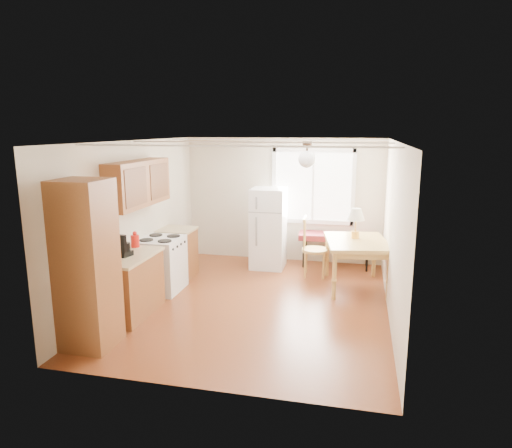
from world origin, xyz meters
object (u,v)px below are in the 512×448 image
(dining_table, at_px, (357,246))
(refrigerator, at_px, (268,228))
(chair, at_px, (309,242))
(bench, at_px, (336,237))

(dining_table, bearing_deg, refrigerator, 144.60)
(dining_table, bearing_deg, chair, 142.27)
(refrigerator, height_order, bench, refrigerator)
(refrigerator, xyz_separation_m, bench, (1.29, 0.33, -0.18))
(refrigerator, relative_size, bench, 1.06)
(refrigerator, distance_m, chair, 0.93)
(chair, bearing_deg, refrigerator, 154.09)
(refrigerator, bearing_deg, chair, -23.95)
(refrigerator, height_order, dining_table, refrigerator)
(refrigerator, height_order, chair, refrigerator)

